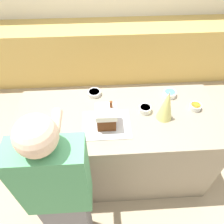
{
  "coord_description": "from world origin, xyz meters",
  "views": [
    {
      "loc": [
        -0.13,
        -1.3,
        2.34
      ],
      "look_at": [
        -0.05,
        0.0,
        0.97
      ],
      "focal_mm": 35.0,
      "sensor_mm": 36.0,
      "label": 1
    }
  ],
  "objects_px": {
    "baking_tray": "(106,125)",
    "candy_bowl_beside_tree": "(94,93)",
    "candy_bowl_near_tray_right": "(145,109)",
    "candy_bowl_center_rear": "(195,106)",
    "decorative_tree": "(167,105)",
    "candy_bowl_far_right": "(170,93)",
    "gingerbread_house": "(106,117)",
    "person": "(61,196)"
  },
  "relations": [
    {
      "from": "candy_bowl_center_rear",
      "to": "person",
      "type": "relative_size",
      "value": 0.06
    },
    {
      "from": "candy_bowl_center_rear",
      "to": "decorative_tree",
      "type": "bearing_deg",
      "value": -163.96
    },
    {
      "from": "baking_tray",
      "to": "candy_bowl_near_tray_right",
      "type": "bearing_deg",
      "value": 21.84
    },
    {
      "from": "candy_bowl_beside_tree",
      "to": "candy_bowl_far_right",
      "type": "xyz_separation_m",
      "value": [
        0.73,
        -0.06,
        0.0
      ]
    },
    {
      "from": "candy_bowl_near_tray_right",
      "to": "candy_bowl_center_rear",
      "type": "bearing_deg",
      "value": 0.83
    },
    {
      "from": "baking_tray",
      "to": "person",
      "type": "height_order",
      "value": "person"
    },
    {
      "from": "baking_tray",
      "to": "person",
      "type": "xyz_separation_m",
      "value": [
        -0.34,
        -0.57,
        -0.07
      ]
    },
    {
      "from": "gingerbread_house",
      "to": "decorative_tree",
      "type": "distance_m",
      "value": 0.51
    },
    {
      "from": "person",
      "to": "candy_bowl_center_rear",
      "type": "bearing_deg",
      "value": 31.68
    },
    {
      "from": "baking_tray",
      "to": "candy_bowl_beside_tree",
      "type": "xyz_separation_m",
      "value": [
        -0.1,
        0.4,
        0.02
      ]
    },
    {
      "from": "person",
      "to": "baking_tray",
      "type": "bearing_deg",
      "value": 58.95
    },
    {
      "from": "gingerbread_house",
      "to": "candy_bowl_far_right",
      "type": "relative_size",
      "value": 1.9
    },
    {
      "from": "gingerbread_house",
      "to": "person",
      "type": "distance_m",
      "value": 0.68
    },
    {
      "from": "candy_bowl_beside_tree",
      "to": "candy_bowl_near_tray_right",
      "type": "relative_size",
      "value": 1.15
    },
    {
      "from": "candy_bowl_near_tray_right",
      "to": "gingerbread_house",
      "type": "bearing_deg",
      "value": -158.17
    },
    {
      "from": "baking_tray",
      "to": "candy_bowl_near_tray_right",
      "type": "xyz_separation_m",
      "value": [
        0.35,
        0.14,
        0.03
      ]
    },
    {
      "from": "gingerbread_house",
      "to": "candy_bowl_far_right",
      "type": "bearing_deg",
      "value": 28.35
    },
    {
      "from": "baking_tray",
      "to": "candy_bowl_beside_tree",
      "type": "height_order",
      "value": "candy_bowl_beside_tree"
    },
    {
      "from": "candy_bowl_near_tray_right",
      "to": "candy_bowl_far_right",
      "type": "bearing_deg",
      "value": 35.76
    },
    {
      "from": "decorative_tree",
      "to": "candy_bowl_beside_tree",
      "type": "xyz_separation_m",
      "value": [
        -0.61,
        0.34,
        -0.13
      ]
    },
    {
      "from": "decorative_tree",
      "to": "candy_bowl_center_rear",
      "type": "bearing_deg",
      "value": 16.04
    },
    {
      "from": "candy_bowl_near_tray_right",
      "to": "person",
      "type": "height_order",
      "value": "person"
    },
    {
      "from": "decorative_tree",
      "to": "candy_bowl_beside_tree",
      "type": "relative_size",
      "value": 2.33
    },
    {
      "from": "candy_bowl_beside_tree",
      "to": "candy_bowl_near_tray_right",
      "type": "height_order",
      "value": "candy_bowl_near_tray_right"
    },
    {
      "from": "candy_bowl_beside_tree",
      "to": "candy_bowl_center_rear",
      "type": "height_order",
      "value": "candy_bowl_center_rear"
    },
    {
      "from": "baking_tray",
      "to": "gingerbread_house",
      "type": "distance_m",
      "value": 0.1
    },
    {
      "from": "gingerbread_house",
      "to": "candy_bowl_center_rear",
      "type": "relative_size",
      "value": 2.25
    },
    {
      "from": "candy_bowl_center_rear",
      "to": "candy_bowl_beside_tree",
      "type": "bearing_deg",
      "value": 164.99
    },
    {
      "from": "candy_bowl_far_right",
      "to": "baking_tray",
      "type": "bearing_deg",
      "value": -151.64
    },
    {
      "from": "gingerbread_house",
      "to": "candy_bowl_center_rear",
      "type": "distance_m",
      "value": 0.83
    },
    {
      "from": "candy_bowl_far_right",
      "to": "candy_bowl_beside_tree",
      "type": "bearing_deg",
      "value": 175.54
    },
    {
      "from": "candy_bowl_center_rear",
      "to": "person",
      "type": "bearing_deg",
      "value": -148.32
    },
    {
      "from": "gingerbread_house",
      "to": "person",
      "type": "height_order",
      "value": "person"
    },
    {
      "from": "person",
      "to": "candy_bowl_far_right",
      "type": "bearing_deg",
      "value": 43.07
    },
    {
      "from": "candy_bowl_center_rear",
      "to": "candy_bowl_near_tray_right",
      "type": "relative_size",
      "value": 0.95
    },
    {
      "from": "gingerbread_house",
      "to": "candy_bowl_near_tray_right",
      "type": "relative_size",
      "value": 2.15
    },
    {
      "from": "baking_tray",
      "to": "candy_bowl_center_rear",
      "type": "relative_size",
      "value": 3.85
    },
    {
      "from": "baking_tray",
      "to": "candy_bowl_beside_tree",
      "type": "distance_m",
      "value": 0.41
    },
    {
      "from": "baking_tray",
      "to": "person",
      "type": "relative_size",
      "value": 0.25
    },
    {
      "from": "candy_bowl_center_rear",
      "to": "candy_bowl_near_tray_right",
      "type": "height_order",
      "value": "candy_bowl_near_tray_right"
    },
    {
      "from": "baking_tray",
      "to": "gingerbread_house",
      "type": "relative_size",
      "value": 1.71
    },
    {
      "from": "candy_bowl_beside_tree",
      "to": "person",
      "type": "height_order",
      "value": "person"
    }
  ]
}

